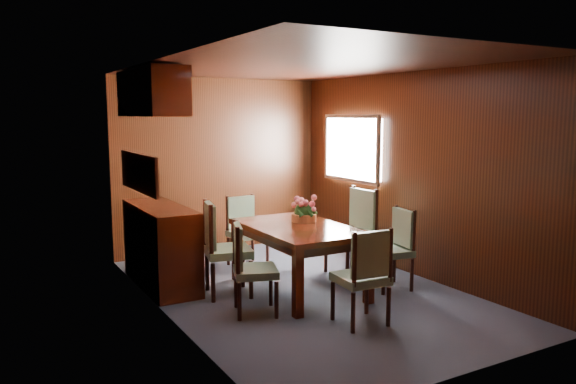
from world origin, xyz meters
TOP-DOWN VIEW (x-y plane):
  - ground at (0.00, 0.00)m, footprint 4.50×4.50m
  - room_shell at (-0.10, 0.33)m, footprint 3.06×4.52m
  - sideboard at (-1.25, 1.00)m, footprint 0.48×1.40m
  - dining_table at (-0.02, 0.07)m, footprint 0.97×1.54m
  - chair_left_near at (-0.80, -0.30)m, footprint 0.52×0.53m
  - chair_left_far at (-0.81, 0.34)m, footprint 0.55×0.57m
  - chair_right_near at (0.96, -0.37)m, footprint 0.47×0.48m
  - chair_right_far at (0.93, 0.33)m, footprint 0.49×0.51m
  - chair_head at (-0.03, -1.11)m, footprint 0.46×0.44m
  - chair_foot at (-0.06, 1.32)m, footprint 0.46×0.44m
  - flower_centerpiece at (0.16, 0.26)m, footprint 0.30×0.30m

SIDE VIEW (x-z plane):
  - ground at x=0.00m, z-range 0.00..0.00m
  - sideboard at x=-1.25m, z-range 0.00..0.90m
  - chair_foot at x=-0.06m, z-range 0.05..0.93m
  - chair_left_near at x=-0.80m, z-range 0.05..0.94m
  - chair_right_near at x=0.96m, z-range 0.05..0.94m
  - chair_head at x=-0.03m, z-range 0.05..0.96m
  - chair_left_far at x=-0.81m, z-range 0.06..1.06m
  - chair_right_far at x=0.93m, z-range 0.06..1.09m
  - dining_table at x=-0.02m, z-range 0.26..0.97m
  - flower_centerpiece at x=0.16m, z-range 0.71..1.01m
  - room_shell at x=-0.10m, z-range 0.43..2.84m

